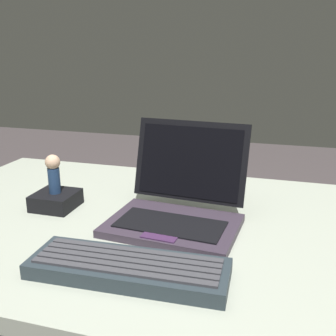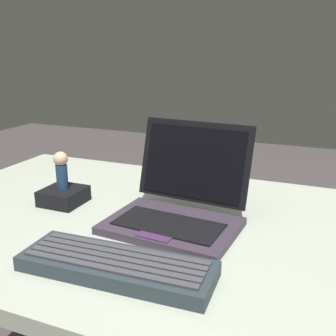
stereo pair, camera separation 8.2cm
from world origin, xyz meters
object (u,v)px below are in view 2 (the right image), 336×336
(figurine_stand, at_px, (64,196))
(figurine, at_px, (61,168))
(external_keyboard, at_px, (117,265))
(laptop_front, at_px, (179,205))

(figurine_stand, bearing_deg, figurine, -90.00)
(external_keyboard, relative_size, figurine_stand, 3.55)
(external_keyboard, height_order, figurine_stand, figurine_stand)
(figurine, bearing_deg, external_keyboard, -39.50)
(laptop_front, relative_size, figurine_stand, 2.97)
(figurine_stand, bearing_deg, external_keyboard, -39.50)
(figurine_stand, distance_m, figurine, 0.07)
(laptop_front, distance_m, figurine_stand, 0.30)
(external_keyboard, relative_size, figurine, 3.65)
(external_keyboard, bearing_deg, figurine_stand, 140.50)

